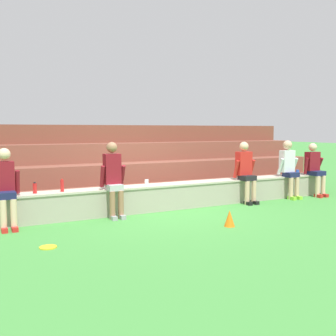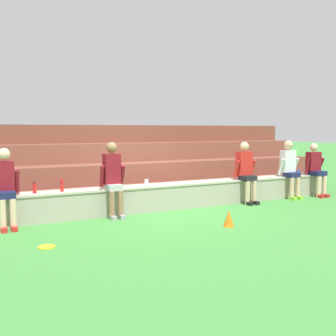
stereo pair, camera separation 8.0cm
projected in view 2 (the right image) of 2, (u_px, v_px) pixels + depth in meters
ground_plane at (160, 212)px, 8.50m from camera, size 80.00×80.00×0.00m
stone_seating_wall at (156, 197)px, 8.67m from camera, size 9.86×0.49×0.56m
brick_bleachers at (122, 170)px, 10.39m from camera, size 10.91×2.64×1.85m
person_left_of_center at (6, 185)px, 7.04m from camera, size 0.48×0.60×1.41m
person_center at (113, 177)px, 7.91m from camera, size 0.50×0.49×1.49m
person_right_of_center at (246, 170)px, 9.44m from camera, size 0.54×0.52×1.45m
person_far_right at (290, 167)px, 10.11m from camera, size 0.55×0.52×1.46m
person_rightmost_edge at (316, 168)px, 10.46m from camera, size 0.56×0.55×1.38m
water_bottle_near_right at (35, 188)px, 7.46m from camera, size 0.07×0.07×0.21m
water_bottle_near_left at (62, 185)px, 7.67m from camera, size 0.06×0.06×0.25m
plastic_cup_left_end at (146, 182)px, 8.51m from camera, size 0.08×0.08×0.13m
plastic_cup_middle at (299, 172)px, 10.55m from camera, size 0.08×0.08×0.13m
frisbee at (47, 247)px, 5.93m from camera, size 0.26×0.26×0.02m
sports_cone at (229, 218)px, 7.20m from camera, size 0.20×0.20×0.29m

